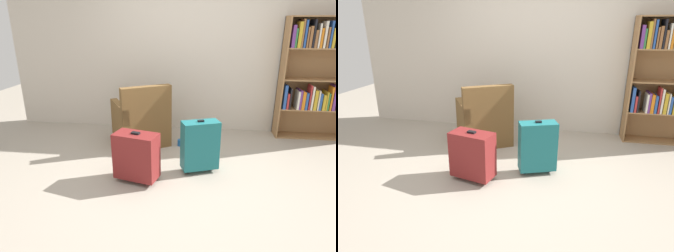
% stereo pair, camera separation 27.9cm
% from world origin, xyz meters
% --- Properties ---
extents(ground_plane, '(10.25, 10.25, 0.00)m').
position_xyz_m(ground_plane, '(0.00, 0.00, 0.00)').
color(ground_plane, '#9E9384').
extents(back_wall, '(5.86, 0.10, 2.60)m').
position_xyz_m(back_wall, '(0.00, 1.84, 1.30)').
color(back_wall, beige).
rests_on(back_wall, ground).
extents(bookshelf, '(1.14, 0.31, 1.79)m').
position_xyz_m(bookshelf, '(1.95, 1.63, 0.99)').
color(bookshelf, olive).
rests_on(bookshelf, ground).
extents(armchair, '(0.96, 0.96, 0.90)m').
position_xyz_m(armchair, '(-0.64, 1.06, 0.32)').
color(armchair, brown).
rests_on(armchair, ground).
extents(mug, '(0.12, 0.08, 0.10)m').
position_xyz_m(mug, '(-0.06, 1.01, 0.05)').
color(mug, '#1959A5').
rests_on(mug, ground).
extents(suitcase_dark_red, '(0.52, 0.36, 0.58)m').
position_xyz_m(suitcase_dark_red, '(-0.47, -0.03, 0.31)').
color(suitcase_dark_red, maroon).
rests_on(suitcase_dark_red, ground).
extents(suitcase_teal, '(0.47, 0.33, 0.65)m').
position_xyz_m(suitcase_teal, '(0.22, 0.27, 0.34)').
color(suitcase_teal, '#19666B').
rests_on(suitcase_teal, ground).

